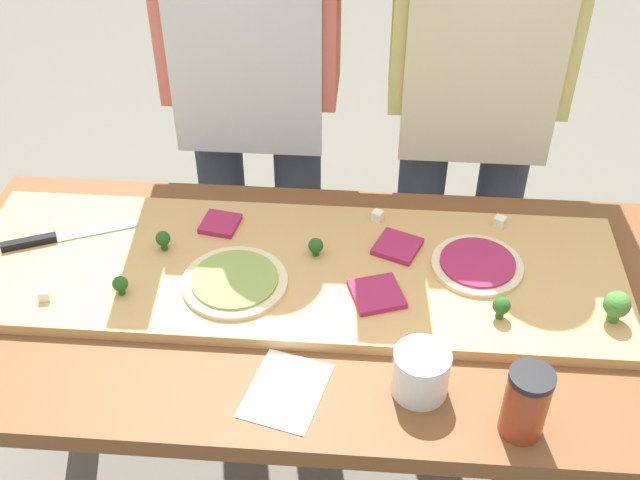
{
  "coord_description": "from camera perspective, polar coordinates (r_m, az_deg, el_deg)",
  "views": [
    {
      "loc": [
        0.08,
        -1.11,
        1.82
      ],
      "look_at": [
        -0.0,
        0.04,
        0.87
      ],
      "focal_mm": 44.44,
      "sensor_mm": 36.0,
      "label": 1
    }
  ],
  "objects": [
    {
      "name": "prep_table",
      "position": [
        1.62,
        0.0,
        -7.04
      ],
      "size": [
        1.5,
        0.72,
        0.75
      ],
      "color": "brown",
      "rests_on": "ground"
    },
    {
      "name": "cutting_board",
      "position": [
        1.58,
        -1.87,
        -2.21
      ],
      "size": [
        1.31,
        0.41,
        0.02
      ],
      "primitive_type": "cube",
      "color": "tan",
      "rests_on": "prep_table"
    },
    {
      "name": "chefs_knife",
      "position": [
        1.72,
        -18.82,
        0.09
      ],
      "size": [
        0.26,
        0.13,
        0.02
      ],
      "color": "#B7BABF",
      "rests_on": "cutting_board"
    },
    {
      "name": "pizza_whole_beet_magenta",
      "position": [
        1.6,
        11.26,
        -1.74
      ],
      "size": [
        0.18,
        0.18,
        0.02
      ],
      "color": "beige",
      "rests_on": "cutting_board"
    },
    {
      "name": "pizza_whole_pesto_green",
      "position": [
        1.54,
        -6.13,
        -2.89
      ],
      "size": [
        0.21,
        0.21,
        0.02
      ],
      "color": "beige",
      "rests_on": "cutting_board"
    },
    {
      "name": "pizza_slice_center",
      "position": [
        1.62,
        5.59,
        -0.46
      ],
      "size": [
        0.11,
        0.11,
        0.01
      ],
      "primitive_type": "cube",
      "rotation": [
        0.0,
        0.0,
        -0.39
      ],
      "color": "#9E234C",
      "rests_on": "cutting_board"
    },
    {
      "name": "pizza_slice_near_left",
      "position": [
        1.68,
        -7.2,
        1.17
      ],
      "size": [
        0.09,
        0.09,
        0.01
      ],
      "primitive_type": "cube",
      "rotation": [
        0.0,
        0.0,
        -0.18
      ],
      "color": "#9E234C",
      "rests_on": "cutting_board"
    },
    {
      "name": "pizza_slice_near_right",
      "position": [
        1.51,
        4.11,
        -3.91
      ],
      "size": [
        0.12,
        0.12,
        0.01
      ],
      "primitive_type": "cube",
      "rotation": [
        0.0,
        0.0,
        0.33
      ],
      "color": "#9E234C",
      "rests_on": "cutting_board"
    },
    {
      "name": "broccoli_floret_front_left",
      "position": [
        1.49,
        12.93,
        -4.67
      ],
      "size": [
        0.03,
        0.03,
        0.05
      ],
      "color": "#2C5915",
      "rests_on": "cutting_board"
    },
    {
      "name": "broccoli_floret_back_left",
      "position": [
        1.58,
        -0.31,
        -0.44
      ],
      "size": [
        0.03,
        0.03,
        0.04
      ],
      "color": "#2C5915",
      "rests_on": "cutting_board"
    },
    {
      "name": "broccoli_floret_center_left",
      "position": [
        1.63,
        -11.23,
        0.06
      ],
      "size": [
        0.03,
        0.03,
        0.04
      ],
      "color": "#2C5915",
      "rests_on": "cutting_board"
    },
    {
      "name": "broccoli_floret_center_right",
      "position": [
        1.55,
        -14.19,
        -3.12
      ],
      "size": [
        0.03,
        0.03,
        0.04
      ],
      "color": "#2C5915",
      "rests_on": "cutting_board"
    },
    {
      "name": "broccoli_floret_back_right",
      "position": [
        1.54,
        20.59,
        -4.42
      ],
      "size": [
        0.05,
        0.05,
        0.06
      ],
      "color": "#487A23",
      "rests_on": "cutting_board"
    },
    {
      "name": "cheese_crumble_a",
      "position": [
        1.69,
        4.17,
        1.75
      ],
      "size": [
        0.03,
        0.03,
        0.02
      ],
      "primitive_type": "cube",
      "rotation": [
        0.0,
        0.0,
        1.13
      ],
      "color": "white",
      "rests_on": "cutting_board"
    },
    {
      "name": "cheese_crumble_b",
      "position": [
        1.71,
        12.81,
        1.3
      ],
      "size": [
        0.03,
        0.03,
        0.02
      ],
      "primitive_type": "cube",
      "rotation": [
        0.0,
        0.0,
        1.11
      ],
      "color": "silver",
      "rests_on": "cutting_board"
    },
    {
      "name": "cheese_crumble_c",
      "position": [
        1.59,
        -19.27,
        -3.71
      ],
      "size": [
        0.03,
        0.03,
        0.02
      ],
      "primitive_type": "cube",
      "rotation": [
        0.0,
        0.0,
        0.25
      ],
      "color": "white",
      "rests_on": "cutting_board"
    },
    {
      "name": "flour_cup",
      "position": [
        1.37,
        7.25,
        -9.59
      ],
      "size": [
        0.1,
        0.1,
        0.09
      ],
      "color": "white",
      "rests_on": "prep_table"
    },
    {
      "name": "sauce_jar",
      "position": [
        1.32,
        14.61,
        -11.26
      ],
      "size": [
        0.07,
        0.07,
        0.13
      ],
      "color": "#99381E",
      "rests_on": "prep_table"
    },
    {
      "name": "recipe_note",
      "position": [
        1.38,
        -2.47,
        -10.78
      ],
      "size": [
        0.16,
        0.19,
        0.0
      ],
      "primitive_type": "cube",
      "rotation": [
        0.0,
        0.0,
        -0.25
      ],
      "color": "white",
      "rests_on": "prep_table"
    },
    {
      "name": "cook_left",
      "position": [
        1.87,
        -4.99,
        13.35
      ],
      "size": [
        0.54,
        0.39,
        1.67
      ],
      "color": "#333847",
      "rests_on": "ground"
    },
    {
      "name": "cook_right",
      "position": [
        1.86,
        11.4,
        12.61
      ],
      "size": [
        0.54,
        0.39,
        1.67
      ],
      "color": "#333847",
      "rests_on": "ground"
    }
  ]
}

